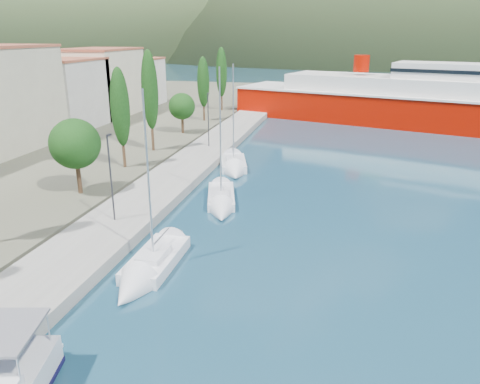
# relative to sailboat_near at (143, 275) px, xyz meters

# --- Properties ---
(ground) EXTENTS (1400.00, 1400.00, 0.00)m
(ground) POSITION_rel_sailboat_near_xyz_m (4.15, 112.29, -0.31)
(ground) COLOR navy
(quay) EXTENTS (5.00, 88.00, 0.80)m
(quay) POSITION_rel_sailboat_near_xyz_m (-4.85, 18.29, 0.09)
(quay) COLOR gray
(quay) RESTS_ON ground
(town_buildings) EXTENTS (9.20, 69.20, 11.30)m
(town_buildings) POSITION_rel_sailboat_near_xyz_m (-27.85, 29.20, 5.26)
(town_buildings) COLOR beige
(town_buildings) RESTS_ON land_strip
(tree_row) EXTENTS (4.04, 62.98, 10.92)m
(tree_row) POSITION_rel_sailboat_near_xyz_m (-10.50, 22.55, 5.60)
(tree_row) COLOR #47301E
(tree_row) RESTS_ON land_strip
(lamp_posts) EXTENTS (0.15, 47.44, 6.06)m
(lamp_posts) POSITION_rel_sailboat_near_xyz_m (-4.85, 5.94, 3.78)
(lamp_posts) COLOR #2D2D33
(lamp_posts) RESTS_ON quay
(sailboat_near) EXTENTS (2.41, 7.95, 11.41)m
(sailboat_near) POSITION_rel_sailboat_near_xyz_m (0.00, 0.00, 0.00)
(sailboat_near) COLOR silver
(sailboat_near) RESTS_ON ground
(sailboat_mid) EXTENTS (4.21, 8.38, 11.67)m
(sailboat_mid) POSITION_rel_sailboat_near_xyz_m (1.30, 12.02, -0.02)
(sailboat_mid) COLOR silver
(sailboat_mid) RESTS_ON ground
(sailboat_far) EXTENTS (4.53, 8.13, 11.39)m
(sailboat_far) POSITION_rel_sailboat_near_xyz_m (-0.13, 22.24, 0.01)
(sailboat_far) COLOR silver
(sailboat_far) RESTS_ON ground
(ferry) EXTENTS (54.13, 26.48, 10.56)m
(ferry) POSITION_rel_sailboat_near_xyz_m (19.28, 53.33, 2.91)
(ferry) COLOR #A00D00
(ferry) RESTS_ON ground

